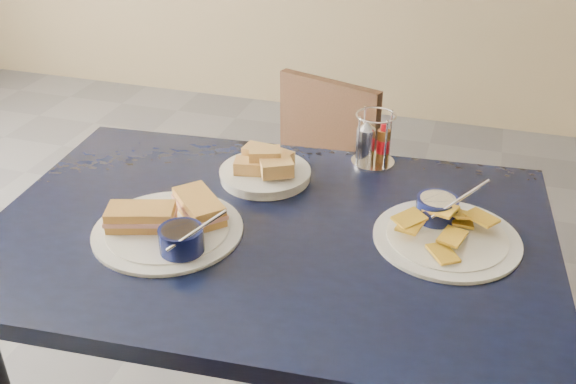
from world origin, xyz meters
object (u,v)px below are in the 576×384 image
(chair_far, at_px, (307,181))
(condiment_caddy, at_px, (372,142))
(bread_basket, at_px, (265,169))
(plantain_plate, at_px, (444,228))
(sandwich_plate, at_px, (171,224))
(dining_table, at_px, (270,252))

(chair_far, xyz_separation_m, condiment_caddy, (0.28, -0.38, 0.36))
(chair_far, relative_size, bread_basket, 3.60)
(plantain_plate, relative_size, bread_basket, 1.40)
(sandwich_plate, bearing_deg, dining_table, 23.45)
(sandwich_plate, bearing_deg, condiment_caddy, 52.73)
(chair_far, distance_m, sandwich_plate, 0.89)
(chair_far, bearing_deg, plantain_plate, -53.79)
(chair_far, bearing_deg, sandwich_plate, -94.51)
(condiment_caddy, bearing_deg, sandwich_plate, -127.27)
(chair_far, xyz_separation_m, bread_basket, (0.05, -0.54, 0.33))
(dining_table, bearing_deg, bread_basket, 111.18)
(bread_basket, relative_size, condiment_caddy, 1.60)
(dining_table, height_order, plantain_plate, plantain_plate)
(dining_table, xyz_separation_m, plantain_plate, (0.36, 0.08, 0.08))
(dining_table, bearing_deg, sandwich_plate, -156.55)
(dining_table, relative_size, chair_far, 1.61)
(sandwich_plate, distance_m, bread_basket, 0.30)
(plantain_plate, bearing_deg, condiment_caddy, 126.41)
(chair_far, distance_m, plantain_plate, 0.88)
(bread_basket, bearing_deg, chair_far, 94.86)
(dining_table, relative_size, sandwich_plate, 3.90)
(plantain_plate, relative_size, condiment_caddy, 2.24)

